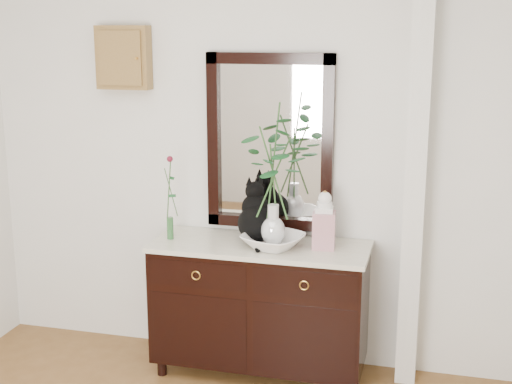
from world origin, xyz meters
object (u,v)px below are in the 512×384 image
(cat, at_px, (256,212))
(ginger_jar, at_px, (324,219))
(lotus_bowl, at_px, (273,241))
(sideboard, at_px, (260,302))

(cat, bearing_deg, ginger_jar, -27.32)
(lotus_bowl, xyz_separation_m, ginger_jar, (0.29, 0.08, 0.13))
(cat, height_order, lotus_bowl, cat)
(sideboard, distance_m, ginger_jar, 0.68)
(sideboard, relative_size, ginger_jar, 3.73)
(sideboard, distance_m, cat, 0.57)
(lotus_bowl, relative_size, ginger_jar, 0.99)
(sideboard, height_order, cat, cat)
(cat, height_order, ginger_jar, cat)
(lotus_bowl, bearing_deg, cat, 138.13)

